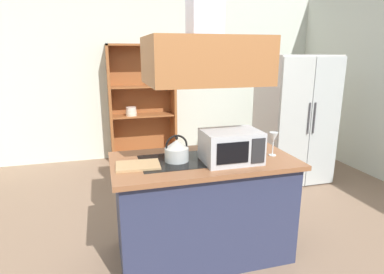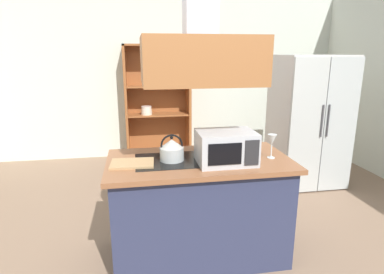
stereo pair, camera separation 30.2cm
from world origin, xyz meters
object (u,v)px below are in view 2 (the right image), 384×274
cutting_board (132,163)px  kettle (172,150)px  microwave (226,147)px  refrigerator (308,121)px  dish_cabinet (158,109)px  wine_glass_on_counter (272,141)px

cutting_board → kettle: bearing=7.7°
cutting_board → microwave: size_ratio=0.74×
kettle → microwave: (0.42, -0.13, 0.04)m
refrigerator → microwave: size_ratio=3.77×
refrigerator → dish_cabinet: dish_cabinet is taller
cutting_board → wine_glass_on_counter: size_ratio=1.65×
refrigerator → microwave: 2.20m
cutting_board → dish_cabinet: bearing=82.1°
refrigerator → cutting_board: size_ratio=5.11×
refrigerator → dish_cabinet: size_ratio=0.92×
kettle → microwave: bearing=-17.2°
kettle → refrigerator: bearing=34.8°
dish_cabinet → kettle: dish_cabinet is taller
wine_glass_on_counter → microwave: bearing=-172.7°
refrigerator → dish_cabinet: (-1.92, 1.48, -0.03)m
cutting_board → wine_glass_on_counter: (1.16, -0.03, 0.14)m
wine_glass_on_counter → dish_cabinet: bearing=104.3°
kettle → cutting_board: (-0.32, -0.04, -0.08)m
kettle → dish_cabinet: bearing=88.3°
microwave → wine_glass_on_counter: 0.42m
cutting_board → microwave: (0.75, -0.09, 0.12)m
refrigerator → microwave: (-1.58, -1.52, 0.16)m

